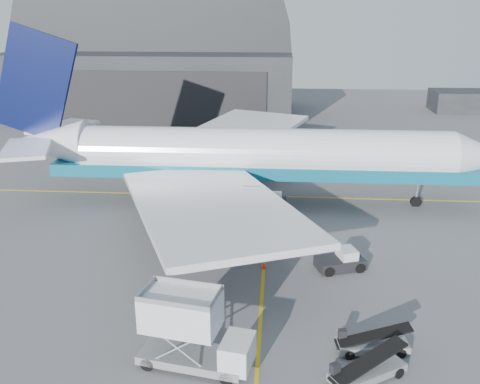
# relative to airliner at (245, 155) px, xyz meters

# --- Properties ---
(ground) EXTENTS (200.00, 200.00, 0.00)m
(ground) POSITION_rel_airliner_xyz_m (2.46, -18.13, -5.14)
(ground) COLOR #565659
(ground) RESTS_ON ground
(taxi_lines) EXTENTS (80.00, 42.12, 0.02)m
(taxi_lines) POSITION_rel_airliner_xyz_m (2.46, -5.47, -5.13)
(taxi_lines) COLOR gold
(taxi_lines) RESTS_ON ground
(hangar) EXTENTS (50.00, 28.30, 28.00)m
(hangar) POSITION_rel_airliner_xyz_m (-19.54, 46.81, 4.40)
(hangar) COLOR black
(hangar) RESTS_ON ground
(distant_bldg_a) EXTENTS (14.00, 8.00, 4.00)m
(distant_bldg_a) POSITION_rel_airliner_xyz_m (40.46, 53.87, -5.14)
(distant_bldg_a) COLOR black
(distant_bldg_a) RESTS_ON ground
(airliner) EXTENTS (52.37, 50.78, 18.38)m
(airliner) POSITION_rel_airliner_xyz_m (0.00, 0.00, 0.00)
(airliner) COLOR white
(airliner) RESTS_ON ground
(catering_truck) EXTENTS (6.93, 3.65, 4.53)m
(catering_truck) POSITION_rel_airliner_xyz_m (-1.34, -27.42, -2.85)
(catering_truck) COLOR gray
(catering_truck) RESTS_ON ground
(pushback_tug) EXTENTS (4.15, 3.13, 1.71)m
(pushback_tug) POSITION_rel_airliner_xyz_m (8.59, -14.64, -4.50)
(pushback_tug) COLOR black
(pushback_tug) RESTS_ON ground
(belt_loader_a) EXTENTS (4.66, 3.71, 1.84)m
(belt_loader_a) POSITION_rel_airliner_xyz_m (8.57, -27.97, -4.57)
(belt_loader_a) COLOR gray
(belt_loader_a) RESTS_ON ground
(belt_loader_b) EXTENTS (4.61, 2.03, 1.73)m
(belt_loader_b) POSITION_rel_airliner_xyz_m (9.27, -25.35, -4.61)
(belt_loader_b) COLOR gray
(belt_loader_b) RESTS_ON ground
(traffic_cone) EXTENTS (0.38, 0.38, 0.56)m
(traffic_cone) POSITION_rel_airliner_xyz_m (2.47, -15.06, -4.88)
(traffic_cone) COLOR red
(traffic_cone) RESTS_ON ground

